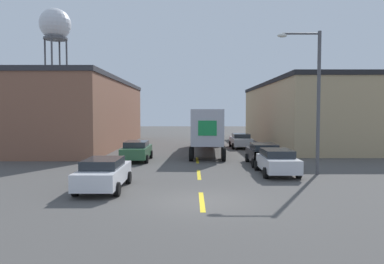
% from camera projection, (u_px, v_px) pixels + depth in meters
% --- Properties ---
extents(ground_plane, '(160.00, 160.00, 0.00)m').
position_uv_depth(ground_plane, '(202.00, 202.00, 14.88)').
color(ground_plane, '#4C4947').
extents(road_centerline, '(0.20, 16.11, 0.01)m').
position_uv_depth(road_centerline, '(199.00, 175.00, 21.29)').
color(road_centerline, yellow).
rests_on(road_centerline, ground_plane).
extents(warehouse_left, '(9.75, 24.94, 6.93)m').
position_uv_depth(warehouse_left, '(78.00, 113.00, 39.24)').
color(warehouse_left, brown).
rests_on(warehouse_left, ground_plane).
extents(warehouse_right, '(10.94, 26.50, 6.83)m').
position_uv_depth(warehouse_right, '(310.00, 113.00, 41.93)').
color(warehouse_right, tan).
rests_on(warehouse_right, ground_plane).
extents(semi_truck, '(3.29, 14.59, 3.77)m').
position_uv_depth(semi_truck, '(208.00, 126.00, 33.48)').
color(semi_truck, '#B21919').
rests_on(semi_truck, ground_plane).
extents(parked_car_right_mid, '(2.00, 4.58, 1.45)m').
position_uv_depth(parked_car_right_mid, '(263.00, 154.00, 25.29)').
color(parked_car_right_mid, black).
rests_on(parked_car_right_mid, ground_plane).
extents(parked_car_left_near, '(2.00, 4.58, 1.45)m').
position_uv_depth(parked_car_left_near, '(104.00, 173.00, 17.17)').
color(parked_car_left_near, silver).
rests_on(parked_car_left_near, ground_plane).
extents(parked_car_right_near, '(2.00, 4.58, 1.45)m').
position_uv_depth(parked_car_right_near, '(276.00, 161.00, 21.43)').
color(parked_car_right_near, silver).
rests_on(parked_car_right_near, ground_plane).
extents(parked_car_left_far, '(2.00, 4.58, 1.45)m').
position_uv_depth(parked_car_left_far, '(137.00, 150.00, 27.40)').
color(parked_car_left_far, '#2D5B38').
rests_on(parked_car_left_far, ground_plane).
extents(parked_car_right_far, '(2.00, 4.58, 1.45)m').
position_uv_depth(parked_car_right_far, '(240.00, 140.00, 37.16)').
color(parked_car_right_far, '#B2B2B7').
rests_on(parked_car_right_far, ground_plane).
extents(water_tower, '(4.93, 4.93, 20.03)m').
position_uv_depth(water_tower, '(55.00, 27.00, 59.41)').
color(water_tower, '#47474C').
rests_on(water_tower, ground_plane).
extents(street_lamp, '(2.50, 0.32, 8.14)m').
position_uv_depth(street_lamp, '(313.00, 92.00, 21.27)').
color(street_lamp, '#4C4C51').
rests_on(street_lamp, ground_plane).
extents(fire_hydrant, '(0.22, 0.22, 1.01)m').
position_uv_depth(fire_hydrant, '(87.00, 171.00, 19.39)').
color(fire_hydrant, gold).
rests_on(fire_hydrant, ground_plane).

